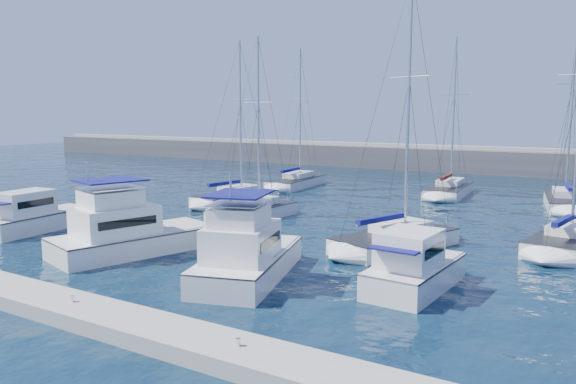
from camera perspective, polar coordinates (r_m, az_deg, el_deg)
The scene contains 16 objects.
ground at distance 31.56m, azimuth -4.91°, elevation -6.46°, with size 220.00×220.00×0.00m, color black.
breakwater at distance 79.01m, azimuth 17.99°, elevation 2.73°, with size 160.00×6.00×4.45m.
dock at distance 23.91m, azimuth -21.00°, elevation -11.05°, with size 40.00×2.20×0.60m, color gray.
dock_cleat_centre at distance 23.78m, azimuth -21.05°, elevation -10.08°, with size 0.16×0.16×0.25m, color silver.
dock_cleat_near_stbd at distance 18.42m, azimuth -5.09°, elevation -14.94°, with size 0.16×0.16×0.25m, color silver.
motor_yacht_port_outer at distance 41.25m, azimuth -24.39°, elevation -2.36°, with size 3.04×7.51×3.20m.
motor_yacht_port_inner at distance 32.94m, azimuth -16.02°, elevation -4.10°, with size 6.10×9.67×4.69m.
motor_yacht_stbd_inner at distance 26.91m, azimuth -4.28°, elevation -6.53°, with size 5.59×8.85×4.69m.
motor_yacht_stbd_outer at distance 25.93m, azimuth 12.59°, elevation -7.71°, with size 3.06×6.23×3.20m.
sailboat_mid_a at distance 49.00m, azimuth -5.37°, elevation -0.61°, with size 4.27×8.21×14.31m.
sailboat_mid_b at distance 42.18m, azimuth -3.55°, elevation -2.01°, with size 3.62×7.59×13.78m.
sailboat_mid_d at distance 33.47m, azimuth 10.91°, elevation -4.79°, with size 5.74×8.73×15.92m.
sailboat_mid_e at distance 36.19m, azimuth 26.54°, elevation -4.51°, with size 4.21×7.89×16.12m.
sailboat_back_a at distance 60.00m, azimuth 0.87°, elevation 1.02°, with size 3.86×9.33×14.89m.
sailboat_back_b at distance 55.99m, azimuth 16.02°, elevation 0.20°, with size 3.81×9.16×15.33m.
sailboat_back_c at distance 52.11m, azimuth 26.40°, elevation -0.88°, with size 4.43×8.86×16.44m.
Camera 1 is at (18.13, -24.59, 7.93)m, focal length 35.00 mm.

